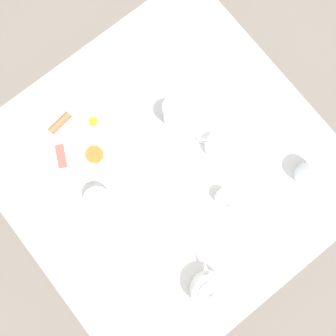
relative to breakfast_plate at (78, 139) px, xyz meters
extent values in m
plane|color=#70665B|center=(0.27, 0.18, -0.71)|extent=(8.00, 8.00, 0.00)
cube|color=silver|center=(0.27, 0.18, -0.02)|extent=(1.06, 1.05, 0.03)
cylinder|color=brown|center=(-0.21, -0.30, -0.38)|extent=(0.04, 0.04, 0.68)
cylinder|color=brown|center=(-0.21, 0.65, -0.38)|extent=(0.04, 0.04, 0.68)
cylinder|color=brown|center=(0.75, 0.65, -0.38)|extent=(0.04, 0.04, 0.68)
cylinder|color=white|center=(0.00, 0.00, 0.00)|extent=(0.31, 0.31, 0.01)
cylinder|color=white|center=(-0.01, 0.08, 0.01)|extent=(0.07, 0.07, 0.00)
sphere|color=yellow|center=(-0.01, 0.08, 0.02)|extent=(0.03, 0.03, 0.03)
cylinder|color=brown|center=(-0.08, -0.02, 0.02)|extent=(0.04, 0.09, 0.03)
cube|color=#B74C42|center=(0.01, -0.08, 0.01)|extent=(0.08, 0.06, 0.01)
cylinder|color=#D16023|center=(0.08, 0.01, 0.01)|extent=(0.06, 0.06, 0.01)
cylinder|color=white|center=(0.65, 0.03, 0.05)|extent=(0.12, 0.12, 0.11)
cylinder|color=white|center=(0.65, 0.03, 0.10)|extent=(0.09, 0.09, 0.01)
sphere|color=white|center=(0.65, 0.03, 0.12)|extent=(0.02, 0.02, 0.02)
cone|color=white|center=(0.59, 0.07, 0.06)|extent=(0.06, 0.04, 0.05)
torus|color=white|center=(0.71, 0.00, 0.05)|extent=(0.08, 0.05, 0.08)
cylinder|color=white|center=(0.31, 0.35, 0.00)|extent=(0.15, 0.15, 0.01)
cylinder|color=white|center=(0.31, 0.35, 0.03)|extent=(0.08, 0.08, 0.06)
cylinder|color=olive|center=(0.31, 0.35, 0.02)|extent=(0.07, 0.07, 0.05)
torus|color=white|center=(0.28, 0.32, 0.03)|extent=(0.04, 0.03, 0.05)
cylinder|color=white|center=(0.57, 0.53, 0.05)|extent=(0.08, 0.08, 0.13)
cylinder|color=white|center=(0.22, -0.06, 0.05)|extent=(0.08, 0.08, 0.11)
cylinder|color=white|center=(0.14, 0.30, 0.05)|extent=(0.08, 0.08, 0.11)
cylinder|color=white|center=(0.46, 0.26, 0.02)|extent=(0.05, 0.05, 0.06)
torus|color=white|center=(0.49, 0.26, 0.02)|extent=(0.04, 0.01, 0.04)
cube|color=white|center=(0.63, 0.30, 0.00)|extent=(0.20, 0.21, 0.01)
cube|color=silver|center=(0.17, 0.48, -0.01)|extent=(0.14, 0.12, 0.00)
cube|color=silver|center=(-0.11, 0.35, -0.01)|extent=(0.20, 0.09, 0.00)
cube|color=silver|center=(0.28, 0.07, -0.01)|extent=(0.14, 0.07, 0.00)
cube|color=silver|center=(0.44, -0.17, -0.01)|extent=(0.14, 0.09, 0.00)
camera|label=1|loc=(0.38, 0.09, 1.09)|focal=35.00mm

